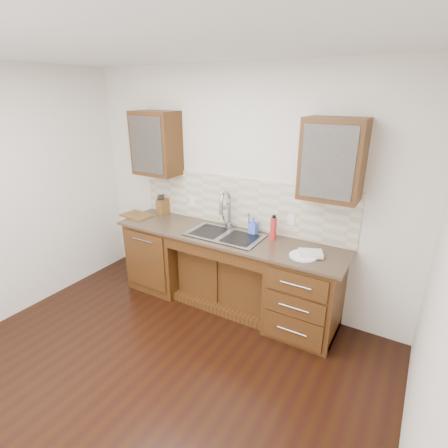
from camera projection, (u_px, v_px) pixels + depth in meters
The scene contains 25 objects.
ground at pixel (144, 388), 3.09m from camera, with size 4.00×3.50×0.10m, color black.
ceiling at pixel (106, 31), 2.09m from camera, with size 4.00×3.50×0.10m, color white.
wall_back at pixel (241, 189), 4.04m from camera, with size 4.00×0.10×2.70m, color silver.
base_cabinet_left at pixel (163, 254), 4.52m from camera, with size 0.70×0.62×0.88m, color #593014.
base_cabinet_center at pixel (229, 275), 4.18m from camera, with size 1.20×0.44×0.70m, color #593014.
base_cabinet_right at pixel (305, 294), 3.62m from camera, with size 0.70×0.62×0.88m, color #593014.
countertop at pixel (225, 236), 3.90m from camera, with size 2.70×0.65×0.03m, color #84705B.
backsplash at pixel (239, 203), 4.04m from camera, with size 2.70×0.02×0.59m, color beige.
sink at pixel (224, 242), 3.91m from camera, with size 0.84×0.46×0.19m, color #9E9EA5.
faucet at pixel (229, 212), 4.03m from camera, with size 0.04×0.04×0.40m, color #999993.
filter_tap at pixel (249, 222), 3.95m from camera, with size 0.02×0.02×0.24m, color #999993.
upper_cabinet_left at pixel (156, 143), 4.19m from camera, with size 0.55×0.34×0.75m, color #593014.
upper_cabinet_right at pixel (333, 160), 3.20m from camera, with size 0.55×0.34×0.75m, color #593014.
outlet_left at pixel (193, 201), 4.37m from camera, with size 0.08×0.01×0.12m, color white.
outlet_right at pixel (291, 220), 3.75m from camera, with size 0.08×0.01×0.12m, color white.
soap_bottle at pixel (253, 226), 3.90m from camera, with size 0.09×0.09×0.19m, color blue.
water_bottle at pixel (273, 229), 3.73m from camera, with size 0.07×0.07×0.25m, color red.
plate at pixel (303, 256), 3.39m from camera, with size 0.27×0.27×0.02m, color white.
dish_towel at pixel (310, 253), 3.38m from camera, with size 0.23×0.16×0.04m, color silver.
knife_block at pixel (163, 206), 4.56m from camera, with size 0.10×0.17×0.19m, color brown.
cutting_board at pixel (137, 215), 4.49m from camera, with size 0.38×0.27×0.02m, color brown.
cup_left_a at pixel (150, 147), 4.26m from camera, with size 0.14×0.14×0.11m, color white.
cup_left_b at pixel (166, 149), 4.14m from camera, with size 0.10×0.10×0.09m, color white.
cup_right_a at pixel (323, 164), 3.25m from camera, with size 0.13×0.13×0.10m, color white.
cup_right_b at pixel (350, 167), 3.14m from camera, with size 0.11×0.11×0.10m, color white.
Camera 1 is at (1.81, -1.68, 2.41)m, focal length 28.00 mm.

